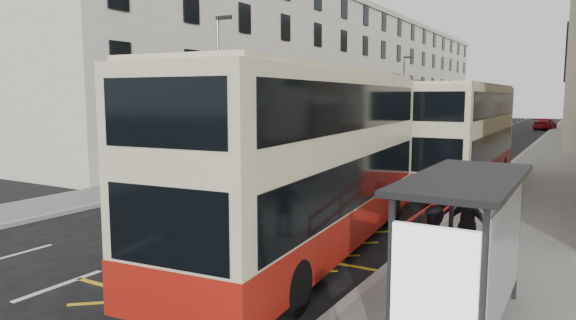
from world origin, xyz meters
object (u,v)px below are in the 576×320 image
Objects in this scene: pedestrian_mid at (436,251)px; car_dark at (483,121)px; street_lamp_near at (219,87)px; double_decker_rear at (464,135)px; double_decker_front at (312,161)px; car_silver at (458,123)px; street_lamp_far at (404,92)px; pedestrian_far at (468,224)px; car_red at (545,124)px; bus_shelter at (469,223)px; white_van at (434,129)px.

pedestrian_mid is 0.47× the size of car_dark.
street_lamp_near reaches higher than double_decker_rear.
double_decker_front is (10.01, -8.94, -2.16)m from street_lamp_near.
street_lamp_near is 48.15m from car_silver.
car_silver is at bearing 88.10° from street_lamp_near.
double_decker_rear is (11.35, -26.36, -2.23)m from street_lamp_far.
pedestrian_far is 0.46× the size of car_dark.
street_lamp_far is 1.85× the size of car_silver.
double_decker_front is 2.50× the size of car_red.
double_decker_front is at bearing -73.63° from car_silver.
pedestrian_mid is at bearing -37.81° from street_lamp_near.
car_red is (9.96, 3.39, -0.02)m from car_silver.
pedestrian_mid is 59.88m from car_silver.
pedestrian_far is 59.41m from car_red.
car_silver is at bearing 94.64° from pedestrian_mid.
car_red is at bearing 92.82° from bus_shelter.
pedestrian_far is at bearing -30.03° from street_lamp_near.
car_red is (0.20, 47.71, -1.69)m from double_decker_rear.
street_lamp_near reaches higher than pedestrian_mid.
street_lamp_near is at bearing -83.95° from car_silver.
pedestrian_mid reaches higher than pedestrian_far.
double_decker_front is 60.33m from car_red.
pedestrian_mid is at bearing -70.33° from car_silver.
street_lamp_far is at bearing -87.10° from car_silver.
bus_shelter is at bearing -70.88° from street_lamp_far.
car_silver is at bearing -95.56° from car_dark.
bus_shelter is at bearing -77.40° from car_dark.
bus_shelter is 0.73× the size of white_van.
pedestrian_mid is at bearing 118.70° from bus_shelter.
bus_shelter is at bearing 127.87° from pedestrian_far.
street_lamp_near is 57.89m from car_dark.
pedestrian_mid is 44.44m from white_van.
street_lamp_far reaches higher than double_decker_front.
double_decker_rear is 2.40× the size of car_red.
car_silver reaches higher than car_dark.
pedestrian_far is 0.42× the size of car_silver.
bus_shelter reaches higher than white_van.
bus_shelter is at bearing -41.67° from double_decker_front.
street_lamp_near is 1.00× the size of street_lamp_far.
street_lamp_far is 1.38× the size of white_van.
car_dark is (-6.93, 66.60, -1.82)m from double_decker_front.
car_silver is (-12.16, 58.63, -0.33)m from pedestrian_mid.
pedestrian_far is at bearing 8.14° from double_decker_front.
pedestrian_far reaches higher than car_dark.
white_van is (-11.33, 40.34, -0.24)m from pedestrian_far.
white_van reaches higher than car_red.
double_decker_front is at bearing 143.58° from bus_shelter.
car_silver is (1.59, 47.96, -3.90)m from street_lamp_near.
white_van is at bearing 85.52° from street_lamp_near.
bus_shelter is at bearing -78.44° from double_decker_rear.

